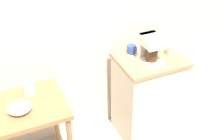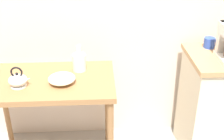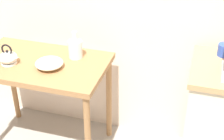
# 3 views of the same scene
# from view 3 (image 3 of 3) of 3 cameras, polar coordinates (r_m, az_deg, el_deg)

# --- Properties ---
(wooden_table) EXTENTS (0.94, 0.56, 0.77)m
(wooden_table) POSITION_cam_3_polar(r_m,az_deg,el_deg) (2.49, -11.69, -0.64)
(wooden_table) COLOR #9E7044
(wooden_table) RESTS_ON ground_plane
(bowl_stoneware) EXTENTS (0.19, 0.19, 0.06)m
(bowl_stoneware) POSITION_cam_3_polar(r_m,az_deg,el_deg) (2.34, -10.47, 1.12)
(bowl_stoneware) COLOR beige
(bowl_stoneware) RESTS_ON wooden_table
(teakettle) EXTENTS (0.16, 0.13, 0.15)m
(teakettle) POSITION_cam_3_polar(r_m,az_deg,el_deg) (2.45, -16.99, 2.02)
(teakettle) COLOR white
(teakettle) RESTS_ON wooden_table
(glass_carafe_vase) EXTENTS (0.10, 0.10, 0.20)m
(glass_carafe_vase) POSITION_cam_3_polar(r_m,az_deg,el_deg) (2.43, -6.17, 3.63)
(glass_carafe_vase) COLOR silver
(glass_carafe_vase) RESTS_ON wooden_table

